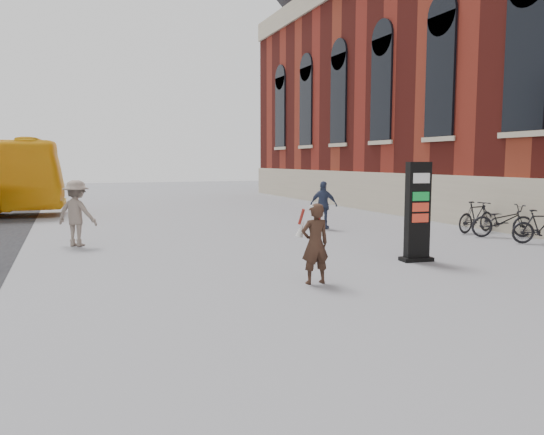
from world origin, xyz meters
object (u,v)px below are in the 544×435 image
object	(u,v)px
info_pylon	(418,212)
bike_6	(503,221)
bike_5	(541,227)
pedestrian_c	(324,205)
pedestrian_b	(77,213)
woman	(315,243)
bike_7	(476,217)

from	to	relation	value
info_pylon	bike_6	distance (m)	5.41
bike_5	bike_6	size ratio (longest dim) A/B	0.84
pedestrian_c	bike_6	size ratio (longest dim) A/B	0.85
pedestrian_c	bike_6	world-z (taller)	pedestrian_c
bike_5	bike_6	xyz separation A→B (m)	(0.00, 1.42, 0.02)
bike_5	pedestrian_b	bearing A→B (deg)	95.24
woman	bike_6	distance (m)	8.79
bike_5	woman	bearing A→B (deg)	129.22
pedestrian_b	bike_6	xyz separation A→B (m)	(12.17, -2.88, -0.40)
pedestrian_b	bike_7	distance (m)	12.31
pedestrian_b	bike_7	world-z (taller)	pedestrian_b
woman	bike_5	size ratio (longest dim) A/B	0.95
bike_6	bike_7	bearing A→B (deg)	19.57
bike_6	bike_7	xyz separation A→B (m)	(0.00, 1.11, 0.01)
bike_6	pedestrian_c	bearing A→B (deg)	67.67
info_pylon	woman	distance (m)	3.45
bike_5	info_pylon	bearing A→B (deg)	125.00
woman	pedestrian_b	bearing A→B (deg)	-57.04
woman	pedestrian_c	size ratio (longest dim) A/B	0.94
pedestrian_b	pedestrian_c	xyz separation A→B (m)	(7.97, 0.90, -0.08)
pedestrian_b	pedestrian_c	size ratio (longest dim) A/B	1.10
info_pylon	bike_5	world-z (taller)	info_pylon
pedestrian_c	bike_5	bearing A→B (deg)	174.32
info_pylon	woman	world-z (taller)	info_pylon
pedestrian_b	bike_6	world-z (taller)	pedestrian_b
woman	bike_7	world-z (taller)	woman
info_pylon	pedestrian_c	world-z (taller)	info_pylon
woman	bike_5	bearing A→B (deg)	-165.32
pedestrian_c	bike_7	world-z (taller)	pedestrian_c
info_pylon	bike_7	world-z (taller)	info_pylon
bike_5	bike_7	size ratio (longest dim) A/B	0.94
pedestrian_c	bike_6	xyz separation A→B (m)	(4.21, -3.78, -0.32)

